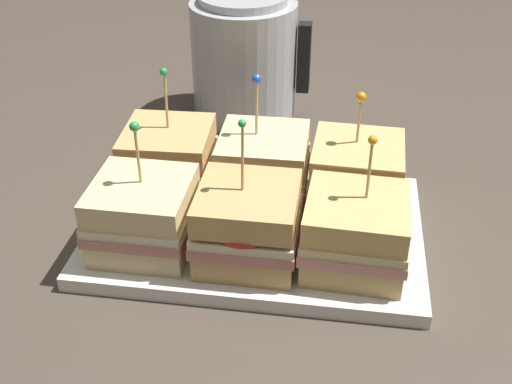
{
  "coord_description": "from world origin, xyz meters",
  "views": [
    {
      "loc": [
        0.09,
        -0.62,
        0.47
      ],
      "look_at": [
        0.0,
        0.0,
        0.06
      ],
      "focal_mm": 45.0,
      "sensor_mm": 36.0,
      "label": 1
    }
  ],
  "objects_px": {
    "sandwich_front_left": "(143,215)",
    "sandwich_back_right": "(356,176)",
    "sandwich_back_center": "(261,167)",
    "kettle_steel": "(245,57)",
    "sandwich_front_center": "(247,224)",
    "sandwich_back_left": "(169,161)",
    "sandwich_front_right": "(355,232)",
    "serving_platter": "(256,229)"
  },
  "relations": [
    {
      "from": "sandwich_back_left",
      "to": "sandwich_back_center",
      "type": "distance_m",
      "value": 0.12
    },
    {
      "from": "sandwich_front_right",
      "to": "sandwich_back_right",
      "type": "xyz_separation_m",
      "value": [
        -0.0,
        0.11,
        0.0
      ]
    },
    {
      "from": "sandwich_front_left",
      "to": "kettle_steel",
      "type": "relative_size",
      "value": 0.72
    },
    {
      "from": "serving_platter",
      "to": "sandwich_back_right",
      "type": "relative_size",
      "value": 2.61
    },
    {
      "from": "sandwich_front_center",
      "to": "sandwich_back_right",
      "type": "xyz_separation_m",
      "value": [
        0.12,
        0.12,
        0.0
      ]
    },
    {
      "from": "sandwich_front_left",
      "to": "kettle_steel",
      "type": "height_order",
      "value": "kettle_steel"
    },
    {
      "from": "sandwich_back_center",
      "to": "sandwich_front_center",
      "type": "bearing_deg",
      "value": -89.34
    },
    {
      "from": "serving_platter",
      "to": "kettle_steel",
      "type": "xyz_separation_m",
      "value": [
        -0.07,
        0.33,
        0.09
      ]
    },
    {
      "from": "sandwich_front_center",
      "to": "sandwich_back_right",
      "type": "distance_m",
      "value": 0.17
    },
    {
      "from": "sandwich_front_left",
      "to": "sandwich_back_right",
      "type": "height_order",
      "value": "sandwich_front_left"
    },
    {
      "from": "sandwich_back_center",
      "to": "sandwich_back_right",
      "type": "height_order",
      "value": "sandwich_back_center"
    },
    {
      "from": "sandwich_front_left",
      "to": "sandwich_front_right",
      "type": "distance_m",
      "value": 0.24
    },
    {
      "from": "sandwich_front_center",
      "to": "sandwich_back_left",
      "type": "relative_size",
      "value": 1.02
    },
    {
      "from": "sandwich_back_left",
      "to": "kettle_steel",
      "type": "relative_size",
      "value": 0.77
    },
    {
      "from": "sandwich_front_center",
      "to": "sandwich_front_left",
      "type": "bearing_deg",
      "value": 178.65
    },
    {
      "from": "sandwich_front_left",
      "to": "kettle_steel",
      "type": "bearing_deg",
      "value": 82.56
    },
    {
      "from": "sandwich_back_right",
      "to": "kettle_steel",
      "type": "xyz_separation_m",
      "value": [
        -0.18,
        0.28,
        0.03
      ]
    },
    {
      "from": "sandwich_front_center",
      "to": "sandwich_front_right",
      "type": "height_order",
      "value": "sandwich_front_center"
    },
    {
      "from": "sandwich_front_left",
      "to": "sandwich_back_right",
      "type": "distance_m",
      "value": 0.26
    },
    {
      "from": "sandwich_front_center",
      "to": "kettle_steel",
      "type": "relative_size",
      "value": 0.78
    },
    {
      "from": "sandwich_back_left",
      "to": "sandwich_front_left",
      "type": "bearing_deg",
      "value": -89.13
    },
    {
      "from": "sandwich_front_right",
      "to": "sandwich_front_center",
      "type": "bearing_deg",
      "value": -177.7
    },
    {
      "from": "serving_platter",
      "to": "sandwich_front_right",
      "type": "bearing_deg",
      "value": -26.18
    },
    {
      "from": "sandwich_front_left",
      "to": "sandwich_front_right",
      "type": "height_order",
      "value": "same"
    },
    {
      "from": "serving_platter",
      "to": "sandwich_back_center",
      "type": "xyz_separation_m",
      "value": [
        -0.0,
        0.06,
        0.05
      ]
    },
    {
      "from": "sandwich_front_right",
      "to": "sandwich_back_left",
      "type": "height_order",
      "value": "sandwich_back_left"
    },
    {
      "from": "serving_platter",
      "to": "sandwich_front_center",
      "type": "height_order",
      "value": "sandwich_front_center"
    },
    {
      "from": "sandwich_front_center",
      "to": "sandwich_back_right",
      "type": "height_order",
      "value": "sandwich_front_center"
    },
    {
      "from": "sandwich_front_center",
      "to": "sandwich_front_right",
      "type": "distance_m",
      "value": 0.12
    },
    {
      "from": "sandwich_front_center",
      "to": "kettle_steel",
      "type": "height_order",
      "value": "kettle_steel"
    },
    {
      "from": "serving_platter",
      "to": "sandwich_back_left",
      "type": "xyz_separation_m",
      "value": [
        -0.12,
        0.06,
        0.05
      ]
    },
    {
      "from": "serving_platter",
      "to": "sandwich_front_center",
      "type": "distance_m",
      "value": 0.08
    },
    {
      "from": "sandwich_back_center",
      "to": "sandwich_front_right",
      "type": "bearing_deg",
      "value": -44.87
    },
    {
      "from": "sandwich_back_center",
      "to": "kettle_steel",
      "type": "distance_m",
      "value": 0.28
    },
    {
      "from": "serving_platter",
      "to": "sandwich_back_left",
      "type": "height_order",
      "value": "sandwich_back_left"
    },
    {
      "from": "sandwich_front_left",
      "to": "sandwich_back_center",
      "type": "relative_size",
      "value": 0.95
    },
    {
      "from": "sandwich_back_right",
      "to": "sandwich_front_left",
      "type": "bearing_deg",
      "value": -153.86
    },
    {
      "from": "sandwich_back_center",
      "to": "kettle_steel",
      "type": "bearing_deg",
      "value": 103.4
    },
    {
      "from": "sandwich_front_right",
      "to": "kettle_steel",
      "type": "relative_size",
      "value": 0.72
    },
    {
      "from": "serving_platter",
      "to": "sandwich_back_right",
      "type": "height_order",
      "value": "sandwich_back_right"
    },
    {
      "from": "sandwich_front_left",
      "to": "sandwich_back_right",
      "type": "bearing_deg",
      "value": 26.14
    },
    {
      "from": "serving_platter",
      "to": "sandwich_front_left",
      "type": "bearing_deg",
      "value": -153.54
    }
  ]
}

